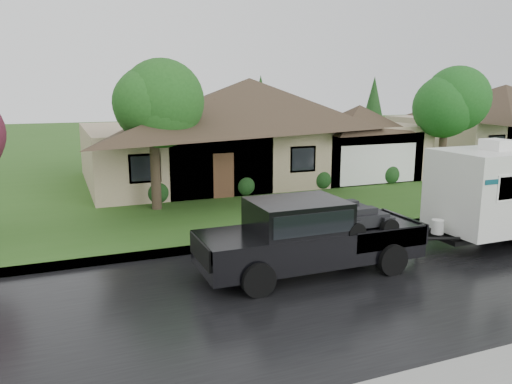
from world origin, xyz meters
The scene contains 10 objects.
ground centered at (0.00, 0.00, 0.00)m, with size 140.00×140.00×0.00m, color #2E581B.
road centered at (0.00, -2.00, 0.01)m, with size 140.00×8.00×0.01m, color black.
curb centered at (0.00, 2.25, 0.07)m, with size 140.00×0.50×0.15m, color gray.
lawn centered at (0.00, 15.00, 0.07)m, with size 140.00×26.00×0.15m, color #2E581B.
house_main centered at (2.29, 13.84, 3.59)m, with size 19.44×10.80×6.90m.
house_neighbor centered at (22.27, 14.34, 3.32)m, with size 15.12×9.72×6.45m.
tree_left_green centered at (-4.58, 7.96, 4.37)m, with size 3.67×3.67×6.08m.
tree_right_green centered at (11.30, 8.68, 4.30)m, with size 3.62×3.62×5.99m.
shrub_row centered at (2.00, 9.30, 0.65)m, with size 13.60×1.00×1.00m.
pickup_truck centered at (-1.98, -0.74, 1.15)m, with size 6.43×2.44×2.14m.
Camera 1 is at (-8.37, -12.78, 5.17)m, focal length 35.00 mm.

